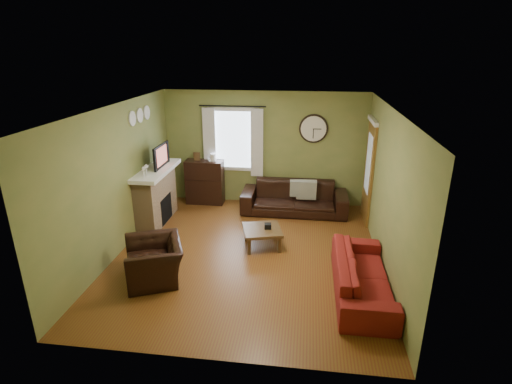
# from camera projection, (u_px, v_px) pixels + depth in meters

# --- Properties ---
(floor) EXTENTS (4.60, 5.20, 0.00)m
(floor) POSITION_uv_depth(u_px,v_px,m) (248.00, 254.00, 7.18)
(floor) COLOR brown
(floor) RESTS_ON ground
(ceiling) EXTENTS (4.60, 5.20, 0.00)m
(ceiling) POSITION_uv_depth(u_px,v_px,m) (246.00, 108.00, 6.28)
(ceiling) COLOR white
(ceiling) RESTS_ON ground
(wall_left) EXTENTS (0.00, 5.20, 2.60)m
(wall_left) POSITION_uv_depth(u_px,v_px,m) (118.00, 180.00, 7.01)
(wall_left) COLOR olive
(wall_left) RESTS_ON ground
(wall_right) EXTENTS (0.00, 5.20, 2.60)m
(wall_right) POSITION_uv_depth(u_px,v_px,m) (387.00, 192.00, 6.45)
(wall_right) COLOR olive
(wall_right) RESTS_ON ground
(wall_back) EXTENTS (4.60, 0.00, 2.60)m
(wall_back) POSITION_uv_depth(u_px,v_px,m) (264.00, 149.00, 9.15)
(wall_back) COLOR olive
(wall_back) RESTS_ON ground
(wall_front) EXTENTS (4.60, 0.00, 2.60)m
(wall_front) POSITION_uv_depth(u_px,v_px,m) (211.00, 265.00, 4.31)
(wall_front) COLOR olive
(wall_front) RESTS_ON ground
(fireplace) EXTENTS (0.40, 1.40, 1.10)m
(fireplace) POSITION_uv_depth(u_px,v_px,m) (156.00, 197.00, 8.32)
(fireplace) COLOR tan
(fireplace) RESTS_ON floor
(firebox) EXTENTS (0.04, 0.60, 0.55)m
(firebox) POSITION_uv_depth(u_px,v_px,m) (166.00, 209.00, 8.38)
(firebox) COLOR black
(firebox) RESTS_ON fireplace
(mantel) EXTENTS (0.58, 1.60, 0.08)m
(mantel) POSITION_uv_depth(u_px,v_px,m) (155.00, 170.00, 8.11)
(mantel) COLOR white
(mantel) RESTS_ON fireplace
(tv) EXTENTS (0.08, 0.60, 0.35)m
(tv) POSITION_uv_depth(u_px,v_px,m) (158.00, 158.00, 8.17)
(tv) COLOR black
(tv) RESTS_ON mantel
(tv_screen) EXTENTS (0.02, 0.62, 0.36)m
(tv_screen) POSITION_uv_depth(u_px,v_px,m) (161.00, 156.00, 8.14)
(tv_screen) COLOR #994C3F
(tv_screen) RESTS_ON mantel
(medallion_left) EXTENTS (0.28, 0.28, 0.03)m
(medallion_left) POSITION_uv_depth(u_px,v_px,m) (132.00, 119.00, 7.42)
(medallion_left) COLOR white
(medallion_left) RESTS_ON wall_left
(medallion_mid) EXTENTS (0.28, 0.28, 0.03)m
(medallion_mid) POSITION_uv_depth(u_px,v_px,m) (140.00, 115.00, 7.75)
(medallion_mid) COLOR white
(medallion_mid) RESTS_ON wall_left
(medallion_right) EXTENTS (0.28, 0.28, 0.03)m
(medallion_right) POSITION_uv_depth(u_px,v_px,m) (147.00, 113.00, 8.07)
(medallion_right) COLOR white
(medallion_right) RESTS_ON wall_left
(window_pane) EXTENTS (1.00, 0.02, 1.30)m
(window_pane) POSITION_uv_depth(u_px,v_px,m) (234.00, 139.00, 9.15)
(window_pane) COLOR silver
(window_pane) RESTS_ON wall_back
(curtain_rod) EXTENTS (0.03, 0.03, 1.50)m
(curtain_rod) POSITION_uv_depth(u_px,v_px,m) (232.00, 106.00, 8.79)
(curtain_rod) COLOR black
(curtain_rod) RESTS_ON wall_back
(curtain_left) EXTENTS (0.28, 0.04, 1.55)m
(curtain_left) POSITION_uv_depth(u_px,v_px,m) (209.00, 142.00, 9.14)
(curtain_left) COLOR silver
(curtain_left) RESTS_ON wall_back
(curtain_right) EXTENTS (0.28, 0.04, 1.55)m
(curtain_right) POSITION_uv_depth(u_px,v_px,m) (257.00, 143.00, 9.00)
(curtain_right) COLOR silver
(curtain_right) RESTS_ON wall_back
(wall_clock) EXTENTS (0.64, 0.06, 0.64)m
(wall_clock) POSITION_uv_depth(u_px,v_px,m) (314.00, 129.00, 8.80)
(wall_clock) COLOR white
(wall_clock) RESTS_ON wall_back
(door) EXTENTS (0.05, 0.90, 2.10)m
(door) POSITION_uv_depth(u_px,v_px,m) (369.00, 173.00, 8.26)
(door) COLOR brown
(door) RESTS_ON floor
(bookshelf) EXTENTS (0.87, 0.37, 1.03)m
(bookshelf) POSITION_uv_depth(u_px,v_px,m) (205.00, 182.00, 9.35)
(bookshelf) COLOR black
(bookshelf) RESTS_ON floor
(book) EXTENTS (0.23, 0.25, 0.02)m
(book) POSITION_uv_depth(u_px,v_px,m) (208.00, 164.00, 9.18)
(book) COLOR #49341C
(book) RESTS_ON bookshelf
(sofa_brown) EXTENTS (2.32, 0.91, 0.68)m
(sofa_brown) POSITION_uv_depth(u_px,v_px,m) (294.00, 198.00, 8.89)
(sofa_brown) COLOR black
(sofa_brown) RESTS_ON floor
(pillow_left) EXTENTS (0.39, 0.13, 0.38)m
(pillow_left) POSITION_uv_depth(u_px,v_px,m) (299.00, 188.00, 8.85)
(pillow_left) COLOR #959B92
(pillow_left) RESTS_ON sofa_brown
(pillow_right) EXTENTS (0.44, 0.14, 0.44)m
(pillow_right) POSITION_uv_depth(u_px,v_px,m) (306.00, 190.00, 8.76)
(pillow_right) COLOR #959B92
(pillow_right) RESTS_ON sofa_brown
(sofa_red) EXTENTS (0.79, 2.03, 0.59)m
(sofa_red) POSITION_uv_depth(u_px,v_px,m) (362.00, 275.00, 5.97)
(sofa_red) COLOR maroon
(sofa_red) RESTS_ON floor
(armchair) EXTENTS (1.18, 1.24, 0.64)m
(armchair) POSITION_uv_depth(u_px,v_px,m) (154.00, 261.00, 6.34)
(armchair) COLOR black
(armchair) RESTS_ON floor
(coffee_table) EXTENTS (0.83, 0.83, 0.36)m
(coffee_table) POSITION_uv_depth(u_px,v_px,m) (262.00, 237.00, 7.40)
(coffee_table) COLOR #49341C
(coffee_table) RESTS_ON floor
(tissue_box) EXTENTS (0.14, 0.14, 0.09)m
(tissue_box) POSITION_uv_depth(u_px,v_px,m) (268.00, 227.00, 7.33)
(tissue_box) COLOR black
(tissue_box) RESTS_ON coffee_table
(wine_glass_a) EXTENTS (0.08, 0.08, 0.21)m
(wine_glass_a) POSITION_uv_depth(u_px,v_px,m) (144.00, 172.00, 7.50)
(wine_glass_a) COLOR white
(wine_glass_a) RESTS_ON mantel
(wine_glass_b) EXTENTS (0.08, 0.08, 0.22)m
(wine_glass_b) POSITION_uv_depth(u_px,v_px,m) (146.00, 170.00, 7.62)
(wine_glass_b) COLOR white
(wine_glass_b) RESTS_ON mantel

